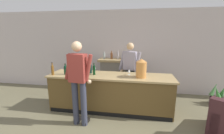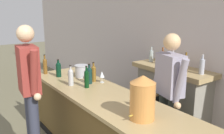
% 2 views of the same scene
% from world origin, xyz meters
% --- Properties ---
extents(wall_back_panel, '(12.00, 0.07, 2.75)m').
position_xyz_m(wall_back_panel, '(0.00, 3.72, 1.38)').
color(wall_back_panel, silver).
rests_on(wall_back_panel, ground_plane).
extents(bar_counter, '(3.17, 0.79, 0.95)m').
position_xyz_m(bar_counter, '(-0.08, 2.26, 0.48)').
color(bar_counter, brown).
rests_on(bar_counter, ground_plane).
extents(fireplace_stone, '(1.29, 0.52, 1.47)m').
position_xyz_m(fireplace_stone, '(-0.03, 3.46, 0.60)').
color(fireplace_stone, gray).
rests_on(fireplace_stone, ground_plane).
extents(potted_plant_corner, '(0.42, 0.42, 0.61)m').
position_xyz_m(potted_plant_corner, '(2.86, 3.03, 0.21)').
color(potted_plant_corner, '#504046').
rests_on(potted_plant_corner, ground_plane).
extents(person_customer, '(0.66, 0.34, 1.84)m').
position_xyz_m(person_customer, '(-0.62, 1.49, 1.03)').
color(person_customer, '#313445').
rests_on(person_customer, ground_plane).
extents(person_bartender, '(0.65, 0.37, 1.74)m').
position_xyz_m(person_bartender, '(0.38, 2.92, 0.96)').
color(person_bartender, '#36403A').
rests_on(person_bartender, ground_plane).
extents(copper_dispenser, '(0.26, 0.30, 0.45)m').
position_xyz_m(copper_dispenser, '(0.69, 2.19, 1.18)').
color(copper_dispenser, '#CC833E').
rests_on(copper_dispenser, bar_counter).
extents(ice_bucket_steel, '(0.21, 0.21, 0.19)m').
position_xyz_m(ice_bucket_steel, '(-1.02, 2.43, 1.05)').
color(ice_bucket_steel, silver).
rests_on(ice_bucket_steel, bar_counter).
extents(wine_bottle_riesling_slim, '(0.07, 0.07, 0.29)m').
position_xyz_m(wine_bottle_riesling_slim, '(-0.71, 2.09, 1.09)').
color(wine_bottle_riesling_slim, '#AFB2B6').
rests_on(wine_bottle_riesling_slim, bar_counter).
extents(wine_bottle_merlot_tall, '(0.06, 0.06, 0.31)m').
position_xyz_m(wine_bottle_merlot_tall, '(-0.49, 2.23, 1.09)').
color(wine_bottle_merlot_tall, black).
rests_on(wine_bottle_merlot_tall, bar_counter).
extents(wine_bottle_rose_blush, '(0.07, 0.07, 0.33)m').
position_xyz_m(wine_bottle_rose_blush, '(-1.53, 2.03, 1.10)').
color(wine_bottle_rose_blush, brown).
rests_on(wine_bottle_rose_blush, bar_counter).
extents(wine_bottle_cabernet_heavy, '(0.08, 0.08, 0.28)m').
position_xyz_m(wine_bottle_cabernet_heavy, '(-1.23, 2.13, 1.08)').
color(wine_bottle_cabernet_heavy, black).
rests_on(wine_bottle_cabernet_heavy, bar_counter).
extents(wine_bottle_port_short, '(0.07, 0.07, 0.30)m').
position_xyz_m(wine_bottle_port_short, '(-0.69, 2.46, 1.09)').
color(wine_bottle_port_short, brown).
rests_on(wine_bottle_port_short, bar_counter).
extents(wine_bottle_burgundy_dark, '(0.08, 0.08, 0.29)m').
position_xyz_m(wine_bottle_burgundy_dark, '(-0.63, 2.35, 1.09)').
color(wine_bottle_burgundy_dark, '#112F2A').
rests_on(wine_bottle_burgundy_dark, bar_counter).
extents(wine_glass_front_left, '(0.07, 0.07, 0.15)m').
position_xyz_m(wine_glass_front_left, '(0.39, 2.35, 1.06)').
color(wine_glass_front_left, silver).
rests_on(wine_glass_front_left, bar_counter).
extents(wine_glass_mid_counter, '(0.08, 0.08, 0.17)m').
position_xyz_m(wine_glass_mid_counter, '(-0.57, 2.53, 1.07)').
color(wine_glass_mid_counter, silver).
rests_on(wine_glass_mid_counter, bar_counter).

